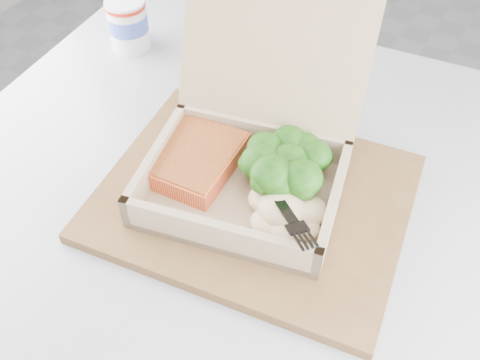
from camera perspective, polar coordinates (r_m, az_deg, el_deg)
The scene contains 10 objects.
floor at distance 1.46m, azimuth 16.65°, elevation -13.91°, with size 4.00×4.00×0.00m, color #99999F.
cafe_table at distance 0.79m, azimuth -0.22°, elevation -12.57°, with size 0.93×0.93×0.74m.
serving_tray at distance 0.64m, azimuth 1.50°, elevation -1.87°, with size 0.36×0.29×0.02m, color brown.
takeout_container at distance 0.63m, azimuth 1.37°, elevation 4.04°, with size 0.27×0.29×0.20m.
salmon_fillet at distance 0.65m, azimuth -4.66°, elevation 2.25°, with size 0.09×0.12×0.02m, color orange.
broccoli_pile at distance 0.63m, azimuth 5.18°, elevation 1.48°, with size 0.11×0.11×0.04m, color #2D791A, non-canonical shape.
mashed_potatoes at distance 0.59m, azimuth 4.48°, elevation -3.01°, with size 0.09×0.08×0.03m, color beige.
plastic_fork at distance 0.60m, azimuth 3.31°, elevation -0.45°, with size 0.12×0.11×0.03m.
paper_cup at distance 0.89m, azimuth -11.87°, elevation 16.10°, with size 0.06×0.06×0.08m.
receipt at distance 0.78m, azimuth 5.87°, elevation 8.02°, with size 0.07×0.13×0.00m, color white.
Camera 1 is at (-0.01, -0.77, 1.24)m, focal length 40.00 mm.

